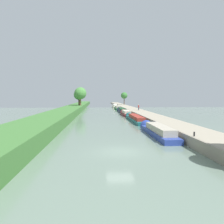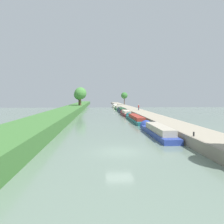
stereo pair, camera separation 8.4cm
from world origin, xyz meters
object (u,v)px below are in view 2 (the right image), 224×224
object	(u,v)px
narrowboat_cream	(115,106)
person_walking	(139,107)
narrowboat_teal	(135,118)
mooring_bollard_far	(118,104)
mooring_bollard_near	(194,134)
narrowboat_navy	(122,110)
narrowboat_green	(117,108)
narrowboat_blue	(156,131)
narrowboat_maroon	(126,113)

from	to	relation	value
narrowboat_cream	person_walking	bearing A→B (deg)	-83.37
narrowboat_teal	mooring_bollard_far	world-z (taller)	mooring_bollard_far
narrowboat_teal	mooring_bollard_near	world-z (taller)	mooring_bollard_near
narrowboat_navy	mooring_bollard_far	bearing A→B (deg)	86.91
narrowboat_green	narrowboat_blue	bearing A→B (deg)	-89.99
narrowboat_blue	narrowboat_cream	distance (m)	70.11
narrowboat_cream	narrowboat_green	bearing A→B (deg)	-89.78
narrowboat_maroon	narrowboat_green	size ratio (longest dim) A/B	0.99
narrowboat_teal	narrowboat_navy	bearing A→B (deg)	89.62
narrowboat_blue	mooring_bollard_far	xyz separation A→B (m)	(1.85, 75.50, 0.75)
narrowboat_maroon	mooring_bollard_near	xyz separation A→B (m)	(1.99, -37.71, 0.77)
narrowboat_maroon	mooring_bollard_near	bearing A→B (deg)	-86.98
person_walking	mooring_bollard_far	bearing A→B (deg)	93.14
narrowboat_maroon	narrowboat_teal	bearing A→B (deg)	-89.70
narrowboat_navy	narrowboat_green	bearing A→B (deg)	90.50
narrowboat_maroon	mooring_bollard_far	xyz separation A→B (m)	(1.99, 44.87, 0.77)
narrowboat_cream	person_walking	distance (m)	36.26
narrowboat_blue	narrowboat_cream	size ratio (longest dim) A/B	1.02
narrowboat_cream	person_walking	size ratio (longest dim) A/B	7.56
narrowboat_green	person_walking	distance (m)	23.58
narrowboat_navy	mooring_bollard_near	size ratio (longest dim) A/B	31.33
narrowboat_teal	narrowboat_navy	xyz separation A→B (m)	(0.18, 26.87, 0.06)
narrowboat_navy	mooring_bollard_far	world-z (taller)	mooring_bollard_far
mooring_bollard_near	mooring_bollard_far	bearing A→B (deg)	90.00
narrowboat_navy	narrowboat_cream	bearing A→B (deg)	90.37
narrowboat_green	mooring_bollard_near	size ratio (longest dim) A/B	24.07
mooring_bollard_far	narrowboat_green	bearing A→B (deg)	-95.83
narrowboat_blue	narrowboat_teal	size ratio (longest dim) A/B	0.77
narrowboat_navy	narrowboat_cream	size ratio (longest dim) A/B	1.12
narrowboat_green	mooring_bollard_far	bearing A→B (deg)	84.17
narrowboat_teal	narrowboat_maroon	xyz separation A→B (m)	(-0.07, 14.22, 0.02)
narrowboat_teal	mooring_bollard_near	xyz separation A→B (m)	(1.92, -23.49, 0.79)
narrowboat_teal	mooring_bollard_near	bearing A→B (deg)	-85.33
narrowboat_teal	mooring_bollard_far	size ratio (longest dim) A/B	36.90
narrowboat_blue	mooring_bollard_near	distance (m)	7.35
narrowboat_navy	narrowboat_teal	bearing A→B (deg)	-90.38
narrowboat_blue	mooring_bollard_near	size ratio (longest dim) A/B	28.57
mooring_bollard_near	narrowboat_cream	bearing A→B (deg)	91.42
mooring_bollard_far	narrowboat_navy	bearing A→B (deg)	-93.09
narrowboat_green	mooring_bollard_far	distance (m)	18.33
narrowboat_cream	narrowboat_blue	bearing A→B (deg)	-89.95
narrowboat_teal	person_walking	world-z (taller)	person_walking
mooring_bollard_near	mooring_bollard_far	xyz separation A→B (m)	(0.00, 82.58, 0.00)
narrowboat_maroon	mooring_bollard_far	bearing A→B (deg)	87.46
narrowboat_teal	narrowboat_navy	size ratio (longest dim) A/B	1.18
narrowboat_maroon	narrowboat_navy	size ratio (longest dim) A/B	0.76
narrowboat_teal	person_walking	bearing A→B (deg)	76.68
narrowboat_cream	mooring_bollard_far	world-z (taller)	mooring_bollard_far
person_walking	mooring_bollard_near	xyz separation A→B (m)	(-2.27, -41.19, -0.65)
narrowboat_maroon	narrowboat_green	bearing A→B (deg)	89.72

